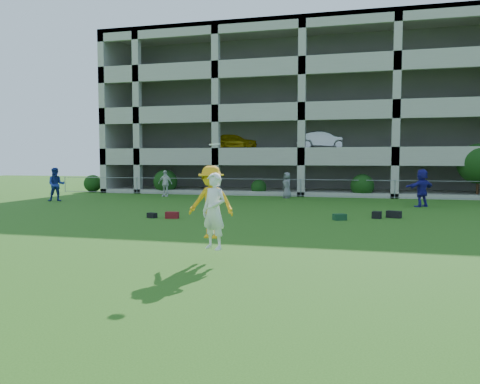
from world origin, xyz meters
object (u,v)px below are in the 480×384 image
(bystander_c, at_px, (287,185))
(bystander_a, at_px, (56,184))
(frisbee_contest, at_px, (212,204))
(crate_d, at_px, (377,215))
(bystander_d, at_px, (422,188))
(bystander_b, at_px, (165,183))
(parking_garage, at_px, (314,118))

(bystander_c, bearing_deg, bystander_a, -103.47)
(bystander_a, bearing_deg, frisbee_contest, -76.13)
(crate_d, bearing_deg, bystander_d, 66.53)
(bystander_a, distance_m, bystander_b, 6.92)
(bystander_b, height_order, parking_garage, parking_garage)
(parking_garage, bearing_deg, bystander_b, -129.42)
(bystander_b, height_order, frisbee_contest, frisbee_contest)
(bystander_c, bearing_deg, frisbee_contest, -34.01)
(bystander_d, relative_size, parking_garage, 0.07)
(bystander_d, height_order, crate_d, bystander_d)
(bystander_a, height_order, parking_garage, parking_garage)
(bystander_c, distance_m, frisbee_contest, 18.98)
(parking_garage, bearing_deg, frisbee_contest, -89.55)
(frisbee_contest, bearing_deg, bystander_d, 65.98)
(bystander_a, xyz_separation_m, frisbee_contest, (13.98, -13.31, 0.39))
(bystander_a, bearing_deg, parking_garage, 16.16)
(bystander_a, relative_size, frisbee_contest, 0.79)
(bystander_a, bearing_deg, bystander_b, 12.38)
(bystander_d, height_order, parking_garage, parking_garage)
(bystander_b, relative_size, bystander_c, 1.06)
(bystander_d, bearing_deg, bystander_b, -52.45)
(bystander_a, distance_m, bystander_c, 14.21)
(bystander_a, distance_m, crate_d, 18.69)
(bystander_a, height_order, bystander_c, bystander_a)
(bystander_a, xyz_separation_m, bystander_b, (4.90, 4.88, -0.11))
(bystander_b, distance_m, crate_d, 15.98)
(bystander_a, xyz_separation_m, crate_d, (18.28, -3.82, -0.85))
(bystander_a, bearing_deg, bystander_d, -27.34)
(bystander_b, bearing_deg, bystander_d, -3.17)
(frisbee_contest, bearing_deg, bystander_c, 92.86)
(bystander_b, xyz_separation_m, crate_d, (13.38, -8.70, -0.74))
(bystander_c, distance_m, bystander_d, 8.58)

